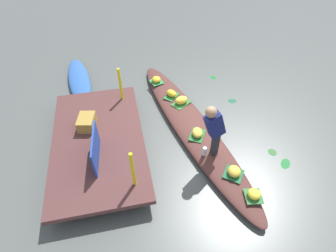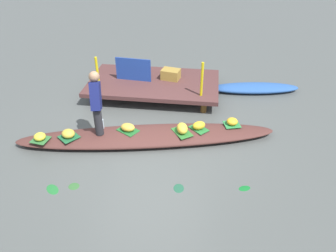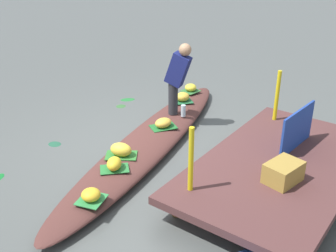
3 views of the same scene
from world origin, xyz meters
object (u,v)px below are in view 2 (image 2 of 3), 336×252
object	(u,v)px
moored_boat	(254,88)
vendor_boat	(147,136)
banana_bunch_3	(128,127)
banana_bunch_0	(40,137)
market_banner	(133,70)
banana_bunch_4	(182,128)
banana_bunch_1	(232,121)
banana_bunch_2	(68,134)
vendor_person	(96,101)
banana_bunch_5	(199,125)
produce_crate	(171,74)
water_bottle	(102,124)

from	to	relation	value
moored_boat	vendor_boat	bearing A→B (deg)	-141.28
vendor_boat	banana_bunch_3	distance (m)	0.43
banana_bunch_0	market_banner	distance (m)	2.88
banana_bunch_0	banana_bunch_4	xyz separation A→B (m)	(2.67, 0.61, 0.02)
banana_bunch_3	banana_bunch_4	distance (m)	1.08
vendor_boat	banana_bunch_1	size ratio (longest dim) A/B	22.76
banana_bunch_0	banana_bunch_2	xyz separation A→B (m)	(0.51, 0.16, 0.01)
banana_bunch_0	vendor_person	bearing A→B (deg)	22.03
vendor_boat	banana_bunch_0	xyz separation A→B (m)	(-1.98, -0.54, 0.18)
market_banner	banana_bunch_5	bearing A→B (deg)	-41.37
banana_bunch_2	market_banner	size ratio (longest dim) A/B	0.29
banana_bunch_4	vendor_person	xyz separation A→B (m)	(-1.62, -0.18, 0.60)
moored_boat	banana_bunch_1	bearing A→B (deg)	-116.05
banana_bunch_0	banana_bunch_5	distance (m)	3.09
banana_bunch_4	banana_bunch_1	bearing A→B (deg)	22.96
vendor_boat	moored_boat	distance (m)	3.41
banana_bunch_3	produce_crate	xyz separation A→B (m)	(0.58, 2.21, 0.19)
banana_bunch_4	banana_bunch_2	bearing A→B (deg)	-168.31
water_bottle	produce_crate	bearing A→B (deg)	62.97
banana_bunch_0	water_bottle	world-z (taller)	water_bottle
water_bottle	market_banner	world-z (taller)	market_banner
banana_bunch_3	water_bottle	distance (m)	0.54
banana_bunch_1	banana_bunch_4	xyz separation A→B (m)	(-0.99, -0.42, 0.02)
vendor_boat	water_bottle	size ratio (longest dim) A/B	25.75
banana_bunch_2	produce_crate	distance (m)	3.09
vendor_boat	banana_bunch_3	xyz separation A→B (m)	(-0.38, -0.01, 0.18)
banana_bunch_0	moored_boat	bearing A→B (deg)	35.10
banana_bunch_2	water_bottle	world-z (taller)	water_bottle
market_banner	moored_boat	bearing A→B (deg)	13.52
banana_bunch_0	banana_bunch_3	distance (m)	1.68
banana_bunch_2	vendor_boat	bearing A→B (deg)	14.55
banana_bunch_4	banana_bunch_5	xyz separation A→B (m)	(0.32, 0.17, -0.01)
moored_boat	banana_bunch_0	distance (m)	5.27
vendor_boat	banana_bunch_2	distance (m)	1.53
moored_boat	market_banner	distance (m)	3.12
banana_bunch_5	market_banner	bearing A→B (deg)	133.99
moored_boat	banana_bunch_1	size ratio (longest dim) A/B	9.93
vendor_boat	banana_bunch_1	world-z (taller)	banana_bunch_1
water_bottle	banana_bunch_0	bearing A→B (deg)	-152.55
moored_boat	water_bottle	xyz separation A→B (m)	(-3.25, -2.48, 0.22)
banana_bunch_2	banana_bunch_1	bearing A→B (deg)	15.37
banana_bunch_4	vendor_boat	bearing A→B (deg)	-174.54
banana_bunch_0	banana_bunch_3	bearing A→B (deg)	18.44
moored_boat	banana_bunch_3	bearing A→B (deg)	-145.54
moored_boat	banana_bunch_4	xyz separation A→B (m)	(-1.64, -2.42, 0.21)
vendor_boat	banana_bunch_1	bearing A→B (deg)	4.17
moored_boat	vendor_person	size ratio (longest dim) A/B	1.82
vendor_boat	produce_crate	distance (m)	2.25
banana_bunch_0	produce_crate	world-z (taller)	produce_crate
banana_bunch_3	banana_bunch_4	world-z (taller)	banana_bunch_4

